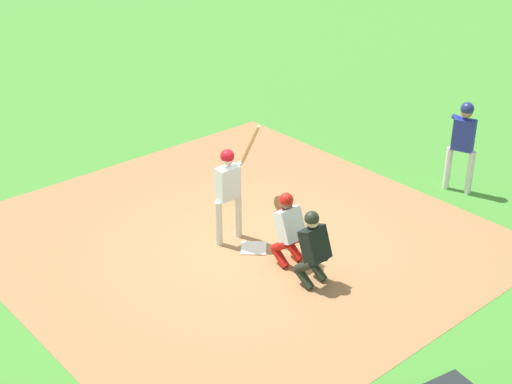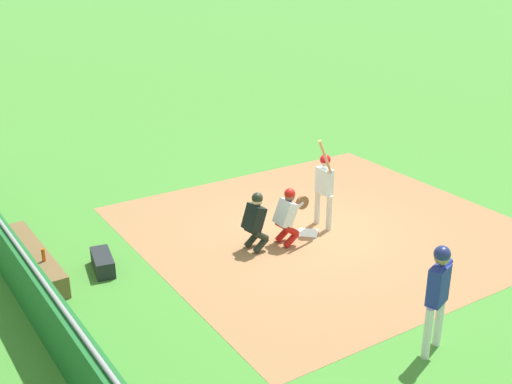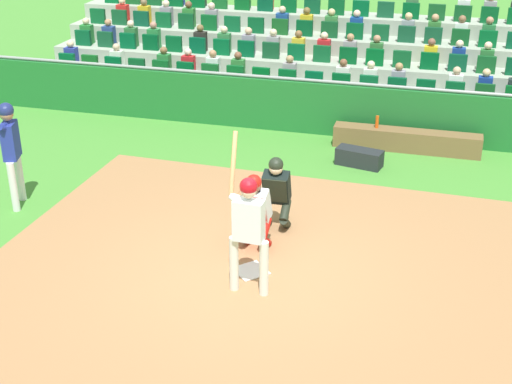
{
  "view_description": "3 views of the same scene",
  "coord_description": "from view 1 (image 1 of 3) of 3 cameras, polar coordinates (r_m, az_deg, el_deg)",
  "views": [
    {
      "loc": [
        -7.44,
        -8.11,
        6.68
      ],
      "look_at": [
        0.03,
        -0.02,
        1.11
      ],
      "focal_mm": 51.61,
      "sensor_mm": 36.0,
      "label": 1
    },
    {
      "loc": [
        9.93,
        -8.17,
        6.11
      ],
      "look_at": [
        -0.39,
        -1.16,
        1.15
      ],
      "focal_mm": 43.92,
      "sensor_mm": 36.0,
      "label": 2
    },
    {
      "loc": [
        -2.52,
        8.92,
        5.62
      ],
      "look_at": [
        0.06,
        -0.49,
        1.08
      ],
      "focal_mm": 51.02,
      "sensor_mm": 36.0,
      "label": 3
    }
  ],
  "objects": [
    {
      "name": "ground_plane",
      "position": [
        12.87,
        -0.17,
        -4.42
      ],
      "size": [
        160.0,
        160.0,
        0.0
      ],
      "primitive_type": "plane",
      "color": "#458A33"
    },
    {
      "name": "infield_dirt_patch",
      "position": [
        13.19,
        -1.65,
        -3.58
      ],
      "size": [
        8.22,
        8.47,
        0.01
      ],
      "primitive_type": "cube",
      "rotation": [
        0.0,
        0.0,
        -0.03
      ],
      "color": "#9F7049",
      "rests_on": "ground_plane"
    },
    {
      "name": "home_plate_marker",
      "position": [
        12.87,
        -0.17,
        -4.36
      ],
      "size": [
        0.62,
        0.62,
        0.02
      ],
      "primitive_type": "cube",
      "rotation": [
        0.0,
        0.0,
        0.79
      ],
      "color": "white",
      "rests_on": "infield_dirt_patch"
    },
    {
      "name": "batter_at_plate",
      "position": [
        12.63,
        -2.12,
        0.54
      ],
      "size": [
        0.63,
        0.6,
        2.24
      ],
      "color": "silver",
      "rests_on": "ground_plane"
    },
    {
      "name": "catcher_crouching",
      "position": [
        12.17,
        2.48,
        -2.51
      ],
      "size": [
        0.48,
        0.72,
        1.3
      ],
      "color": "red",
      "rests_on": "ground_plane"
    },
    {
      "name": "home_plate_umpire",
      "position": [
        11.64,
        4.43,
        -4.12
      ],
      "size": [
        0.47,
        0.47,
        1.31
      ],
      "color": "black",
      "rests_on": "ground_plane"
    },
    {
      "name": "on_deck_batter",
      "position": [
        14.94,
        15.77,
        4.1
      ],
      "size": [
        0.34,
        0.59,
        1.88
      ],
      "color": "silver",
      "rests_on": "ground_plane"
    }
  ]
}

